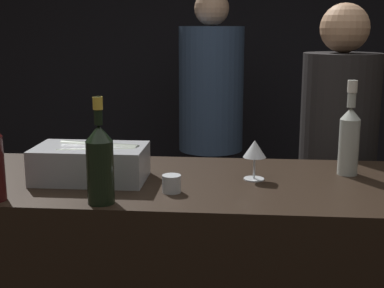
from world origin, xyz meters
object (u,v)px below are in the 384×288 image
at_px(candle_votive, 172,184).
at_px(white_wine_bottle, 349,136).
at_px(person_in_hoodie, 336,174).
at_px(ice_bin_with_bottles, 92,162).
at_px(person_blond_tee, 211,123).
at_px(wine_glass, 255,150).
at_px(champagne_bottle, 100,162).

bearing_deg(candle_votive, white_wine_bottle, 24.06).
bearing_deg(person_in_hoodie, ice_bin_with_bottles, -4.05).
xyz_separation_m(person_in_hoodie, person_blond_tee, (-0.62, 0.93, 0.06)).
xyz_separation_m(wine_glass, person_in_hoodie, (0.39, 0.58, -0.23)).
relative_size(ice_bin_with_bottles, wine_glass, 2.71).
bearing_deg(ice_bin_with_bottles, wine_glass, 5.72).
bearing_deg(candle_votive, wine_glass, 32.66).
distance_m(ice_bin_with_bottles, champagne_bottle, 0.26).
distance_m(white_wine_bottle, person_in_hoodie, 0.55).
bearing_deg(person_blond_tee, ice_bin_with_bottles, -177.65).
distance_m(candle_votive, person_blond_tee, 1.68).
relative_size(candle_votive, person_blond_tee, 0.03).
relative_size(person_in_hoodie, person_blond_tee, 0.94).
bearing_deg(person_in_hoodie, wine_glass, 18.25).
height_order(ice_bin_with_bottles, white_wine_bottle, white_wine_bottle).
height_order(candle_votive, person_blond_tee, person_blond_tee).
height_order(ice_bin_with_bottles, person_in_hoodie, person_in_hoodie).
bearing_deg(ice_bin_with_bottles, white_wine_bottle, 9.78).
bearing_deg(champagne_bottle, white_wine_bottle, 26.23).
bearing_deg(wine_glass, ice_bin_with_bottles, -174.28).
relative_size(ice_bin_with_bottles, champagne_bottle, 1.18).
bearing_deg(white_wine_bottle, champagne_bottle, -153.77).
bearing_deg(champagne_bottle, wine_glass, 32.53).
relative_size(ice_bin_with_bottles, person_in_hoodie, 0.22).
bearing_deg(ice_bin_with_bottles, candle_votive, -21.71).
distance_m(candle_votive, person_in_hoodie, 1.00).
distance_m(person_in_hoodie, person_blond_tee, 1.11).
height_order(ice_bin_with_bottles, candle_votive, ice_bin_with_bottles).
distance_m(champagne_bottle, person_blond_tee, 1.82).
xyz_separation_m(white_wine_bottle, person_blond_tee, (-0.56, 1.41, -0.21)).
height_order(ice_bin_with_bottles, champagne_bottle, champagne_bottle).
xyz_separation_m(ice_bin_with_bottles, person_in_hoodie, (0.94, 0.63, -0.19)).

